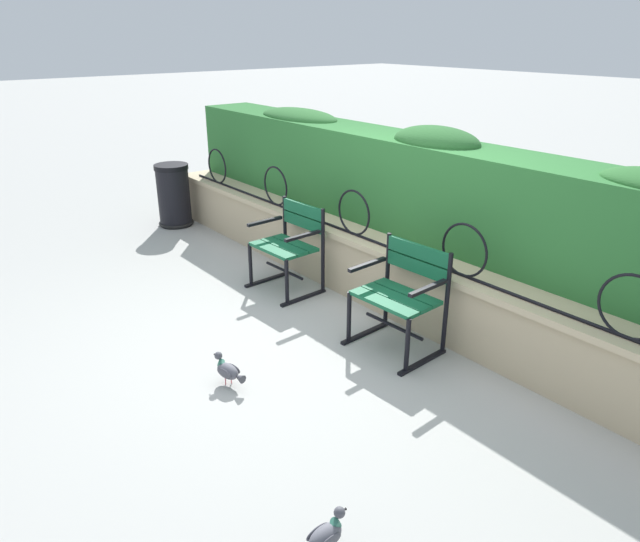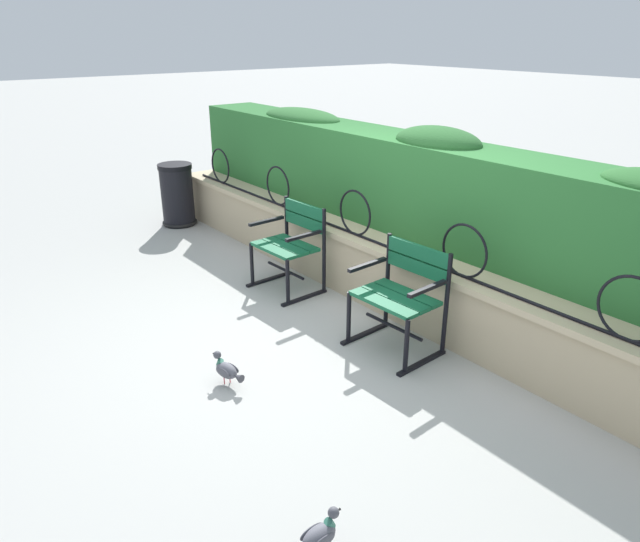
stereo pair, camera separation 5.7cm
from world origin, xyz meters
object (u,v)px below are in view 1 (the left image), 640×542
at_px(park_chair_right, 402,293).
at_px(pigeon_far_side, 228,370).
at_px(pigeon_near_chairs, 325,536).
at_px(trash_bin, 174,197).
at_px(park_chair_left, 290,243).

relative_size(park_chair_right, pigeon_far_side, 2.84).
height_order(park_chair_right, pigeon_far_side, park_chair_right).
xyz_separation_m(pigeon_near_chairs, trash_bin, (-5.14, 1.72, 0.26)).
height_order(park_chair_left, pigeon_far_side, park_chair_left).
relative_size(pigeon_far_side, trash_bin, 0.37).
xyz_separation_m(park_chair_left, trash_bin, (-2.51, 0.01, -0.08)).
xyz_separation_m(park_chair_left, park_chair_right, (1.44, 0.01, 0.00)).
bearing_deg(park_chair_left, park_chair_right, 0.42).
relative_size(park_chair_left, pigeon_near_chairs, 2.85).
height_order(park_chair_left, pigeon_near_chairs, park_chair_left).
bearing_deg(pigeon_near_chairs, pigeon_far_side, 166.10).
relative_size(pigeon_near_chairs, pigeon_far_side, 1.00).
bearing_deg(pigeon_near_chairs, trash_bin, 161.51).
xyz_separation_m(park_chair_left, pigeon_far_side, (1.08, -1.32, -0.34)).
bearing_deg(trash_bin, pigeon_near_chairs, -18.49).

